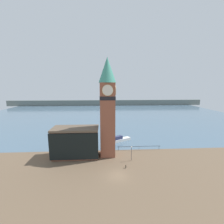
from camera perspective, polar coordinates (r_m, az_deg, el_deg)
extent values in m
plane|color=brown|center=(33.12, 2.18, -23.07)|extent=(160.00, 160.00, 0.00)
cube|color=slate|center=(101.66, -1.63, -0.33)|extent=(160.00, 120.00, 0.00)
cube|color=slate|center=(140.89, -2.09, 3.55)|extent=(180.00, 3.00, 5.00)
cube|color=#232328|center=(44.35, 10.25, -12.77)|extent=(12.29, 0.08, 0.08)
cylinder|color=#232328|center=(43.63, 2.52, -13.76)|extent=(0.07, 0.07, 1.05)
cylinder|color=#232328|center=(44.56, 10.23, -13.39)|extent=(0.07, 0.07, 1.05)
cylinder|color=#232328|center=(46.21, 17.48, -12.83)|extent=(0.07, 0.07, 1.05)
cube|color=brown|center=(38.15, -1.70, -3.15)|extent=(3.70, 3.70, 18.82)
cube|color=black|center=(37.28, -1.75, 5.41)|extent=(3.82, 3.82, 0.90)
cylinder|color=tan|center=(35.27, -1.68, 8.26)|extent=(2.66, 0.12, 2.66)
cylinder|color=silver|center=(35.19, -1.68, 8.25)|extent=(2.41, 0.12, 2.41)
cylinder|color=tan|center=(37.27, 1.20, 8.35)|extent=(0.12, 2.66, 2.66)
cylinder|color=silver|center=(37.28, 1.33, 8.35)|extent=(0.12, 2.41, 2.41)
cone|color=teal|center=(37.36, -1.80, 15.77)|extent=(4.25, 4.25, 6.06)
cube|color=brown|center=(40.36, -13.58, -11.36)|extent=(11.16, 5.30, 7.15)
cube|color=brown|center=(39.16, -13.81, -6.13)|extent=(11.56, 5.70, 0.50)
cube|color=black|center=(37.76, -14.36, -12.68)|extent=(11.66, 0.30, 6.58)
cube|color=silver|center=(50.62, 3.44, -10.49)|extent=(6.71, 4.74, 0.80)
cube|color=navy|center=(49.67, 2.30, -9.76)|extent=(3.17, 2.49, 1.05)
cylinder|color=brown|center=(35.49, 5.28, -20.01)|extent=(0.25, 0.25, 0.68)
sphere|color=brown|center=(35.32, 5.29, -19.53)|extent=(0.26, 0.26, 0.26)
cylinder|color=#2D2D33|center=(38.05, 7.38, -15.57)|extent=(0.10, 0.10, 3.43)
sphere|color=silver|center=(37.31, 7.44, -13.05)|extent=(0.32, 0.32, 0.32)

